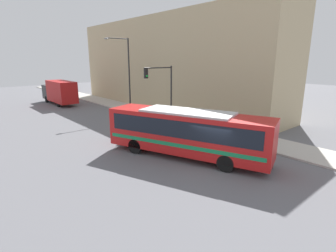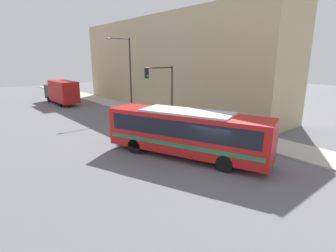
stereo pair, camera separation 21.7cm
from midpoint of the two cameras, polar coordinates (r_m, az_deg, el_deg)
The scene contains 9 objects.
ground_plane at distance 16.07m, azimuth 10.02°, elevation -8.44°, with size 120.00×120.00×0.00m, color slate.
sidewalk at distance 34.76m, azimuth -9.31°, elevation 4.06°, with size 3.34×70.00×0.12m.
building_facade at distance 34.84m, azimuth -0.63°, elevation 13.42°, with size 6.00×32.80×11.18m.
city_bus at distance 16.67m, azimuth 3.75°, elevation -0.99°, with size 6.00×10.76×3.04m.
delivery_truck at distance 39.88m, azimuth -22.72°, elevation 6.93°, with size 2.24×8.39×3.27m.
fire_hydrant at distance 23.16m, azimuth 7.12°, elevation 0.11°, with size 0.20×0.28×0.77m.
traffic_light_pole at distance 24.99m, azimuth -1.47°, elevation 9.01°, with size 3.28×0.35×5.42m.
parking_meter at distance 24.95m, azimuth 2.44°, elevation 2.30°, with size 0.14×0.14×1.22m.
street_lamp at distance 31.60m, azimuth -9.28°, elevation 12.20°, with size 3.09×0.28×8.38m.
Camera 1 is at (-11.69, -9.17, 6.17)m, focal length 28.00 mm.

